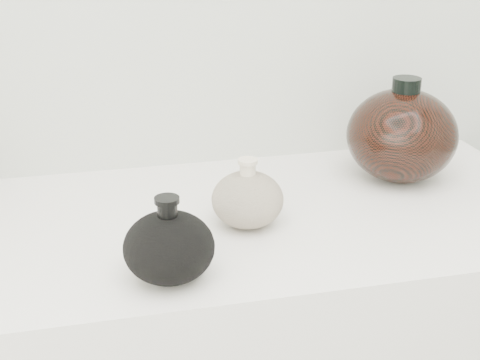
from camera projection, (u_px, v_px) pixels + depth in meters
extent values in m
cube|color=silver|center=(207.00, 227.00, 1.08)|extent=(1.20, 0.50, 0.03)
ellipsoid|color=black|center=(169.00, 247.00, 0.89)|extent=(0.16, 0.16, 0.10)
cylinder|color=black|center=(167.00, 210.00, 0.87)|extent=(0.03, 0.03, 0.03)
cylinder|color=black|center=(167.00, 200.00, 0.86)|extent=(0.04, 0.04, 0.01)
ellipsoid|color=beige|center=(248.00, 199.00, 1.04)|extent=(0.15, 0.15, 0.09)
cylinder|color=beige|center=(248.00, 169.00, 1.02)|extent=(0.03, 0.03, 0.03)
cylinder|color=beige|center=(248.00, 161.00, 1.01)|extent=(0.04, 0.04, 0.01)
ellipsoid|color=black|center=(402.00, 136.00, 1.20)|extent=(0.23, 0.23, 0.17)
cylinder|color=black|center=(406.00, 87.00, 1.16)|extent=(0.06, 0.06, 0.03)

